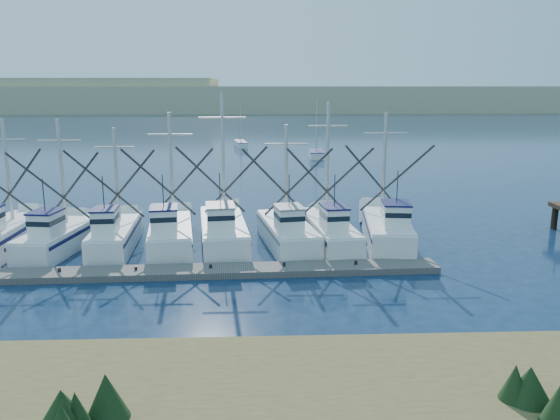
% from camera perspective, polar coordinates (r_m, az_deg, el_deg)
% --- Properties ---
extents(ground, '(500.00, 500.00, 0.00)m').
position_cam_1_polar(ground, '(24.44, 4.11, -11.39)').
color(ground, '#0C2136').
rests_on(ground, ground).
extents(floating_dock, '(27.08, 2.78, 0.36)m').
position_cam_1_polar(floating_dock, '(30.15, -9.15, -6.37)').
color(floating_dock, '#68635D').
rests_on(floating_dock, ground).
extents(dune_ridge, '(360.00, 60.00, 10.00)m').
position_cam_1_polar(dune_ridge, '(232.21, -1.70, 11.56)').
color(dune_ridge, tan).
rests_on(dune_ridge, ground).
extents(trawler_fleet, '(27.06, 9.06, 9.67)m').
position_cam_1_polar(trawler_fleet, '(34.64, -7.56, -2.40)').
color(trawler_fleet, white).
rests_on(trawler_fleet, ground).
extents(sailboat_near, '(2.15, 5.76, 8.10)m').
position_cam_1_polar(sailboat_near, '(78.88, 3.81, 5.85)').
color(sailboat_near, white).
rests_on(sailboat_near, ground).
extents(sailboat_far, '(2.62, 6.45, 8.10)m').
position_cam_1_polar(sailboat_far, '(92.91, -4.13, 6.90)').
color(sailboat_far, white).
rests_on(sailboat_far, ground).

